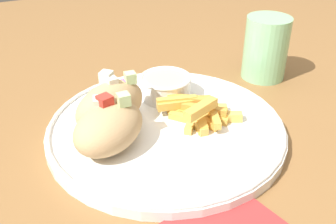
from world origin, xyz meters
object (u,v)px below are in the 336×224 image
plate (168,127)px  fries_pile (197,111)px  pita_sandwich_near (109,127)px  sauce_ramekin (166,85)px  water_glass (265,51)px  pita_sandwich_far (110,105)px

plate → fries_pile: fries_pile is taller
pita_sandwich_near → sauce_ramekin: pita_sandwich_near is taller
water_glass → plate: bearing=-158.0°
pita_sandwich_near → sauce_ramekin: bearing=-4.0°
sauce_ramekin → pita_sandwich_far: bearing=-157.2°
plate → sauce_ramekin: bearing=67.8°
pita_sandwich_far → pita_sandwich_near: bearing=-138.5°
pita_sandwich_far → sauce_ramekin: size_ratio=1.60×
plate → fries_pile: (0.04, -0.00, 0.01)m
pita_sandwich_far → fries_pile: pita_sandwich_far is taller
pita_sandwich_far → water_glass: bearing=-16.3°
plate → water_glass: size_ratio=3.03×
water_glass → sauce_ramekin: bearing=-174.5°
plate → pita_sandwich_near: bearing=-171.9°
pita_sandwich_near → fries_pile: bearing=-35.5°
pita_sandwich_near → water_glass: 0.32m
plate → sauce_ramekin: (0.03, 0.07, 0.02)m
pita_sandwich_near → fries_pile: pita_sandwich_near is taller
pita_sandwich_near → fries_pile: 0.13m
plate → sauce_ramekin: size_ratio=4.13×
fries_pile → water_glass: water_glass is taller
sauce_ramekin → water_glass: 0.19m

